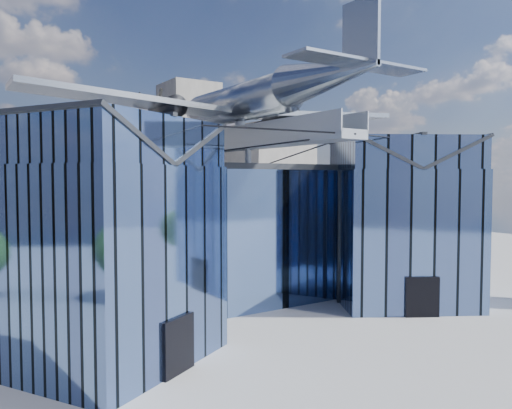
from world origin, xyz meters
TOP-DOWN VIEW (x-y plane):
  - ground_plane at (0.00, 0.00)m, footprint 120.00×120.00m
  - museum at (0.00, 5.82)m, footprint 32.88×24.50m
  - bg_towers at (1.45, 50.49)m, footprint 77.00×24.50m
  - tree_side_e at (21.50, 7.56)m, footprint 3.72×3.72m

SIDE VIEW (x-z plane):
  - ground_plane at x=0.00m, z-range 0.00..0.00m
  - tree_side_e at x=21.50m, z-range 0.86..5.70m
  - museum at x=0.00m, z-range -3.26..14.34m
  - bg_towers at x=1.45m, z-range -2.99..23.01m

